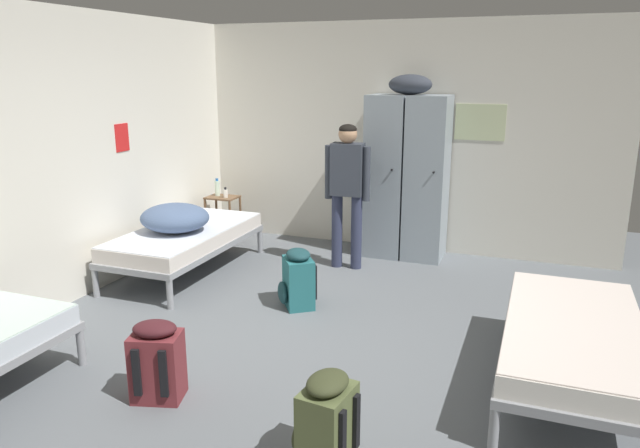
% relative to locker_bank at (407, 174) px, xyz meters
% --- Properties ---
extents(ground_plane, '(9.49, 9.49, 0.00)m').
position_rel_locker_bank_xyz_m(ground_plane, '(-0.15, -2.68, -0.97)').
color(ground_plane, slate).
extents(room_backdrop, '(5.01, 5.99, 2.67)m').
position_rel_locker_bank_xyz_m(room_backdrop, '(-1.49, -1.31, 0.36)').
color(room_backdrop, silver).
rests_on(room_backdrop, ground_plane).
extents(locker_bank, '(0.90, 0.55, 2.07)m').
position_rel_locker_bank_xyz_m(locker_bank, '(0.00, 0.00, 0.00)').
color(locker_bank, '#8C99A3').
rests_on(locker_bank, ground_plane).
extents(shelf_unit, '(0.38, 0.30, 0.57)m').
position_rel_locker_bank_xyz_m(shelf_unit, '(-2.30, -0.21, -0.62)').
color(shelf_unit, brown).
rests_on(shelf_unit, ground_plane).
extents(bed_left_rear, '(0.90, 1.90, 0.49)m').
position_rel_locker_bank_xyz_m(bed_left_rear, '(-2.05, -1.44, -0.59)').
color(bed_left_rear, gray).
rests_on(bed_left_rear, ground_plane).
extents(bed_right, '(0.90, 1.90, 0.49)m').
position_rel_locker_bank_xyz_m(bed_right, '(1.74, -2.55, -0.59)').
color(bed_right, gray).
rests_on(bed_right, ground_plane).
extents(bedding_heap, '(0.72, 0.66, 0.29)m').
position_rel_locker_bank_xyz_m(bedding_heap, '(-2.08, -1.56, -0.34)').
color(bedding_heap, slate).
rests_on(bedding_heap, bed_left_rear).
extents(person_traveler, '(0.50, 0.22, 1.57)m').
position_rel_locker_bank_xyz_m(person_traveler, '(-0.50, -0.66, -0.02)').
color(person_traveler, '#2D334C').
rests_on(person_traveler, ground_plane).
extents(water_bottle, '(0.06, 0.06, 0.22)m').
position_rel_locker_bank_xyz_m(water_bottle, '(-2.38, -0.19, -0.30)').
color(water_bottle, silver).
rests_on(water_bottle, shelf_unit).
extents(lotion_bottle, '(0.06, 0.06, 0.13)m').
position_rel_locker_bank_xyz_m(lotion_bottle, '(-2.23, -0.25, -0.34)').
color(lotion_bottle, white).
rests_on(lotion_bottle, shelf_unit).
extents(backpack_olive, '(0.36, 0.35, 0.55)m').
position_rel_locker_bank_xyz_m(backpack_olive, '(0.46, -3.91, -0.71)').
color(backpack_olive, '#566038').
rests_on(backpack_olive, ground_plane).
extents(backpack_maroon, '(0.37, 0.39, 0.55)m').
position_rel_locker_bank_xyz_m(backpack_maroon, '(-0.82, -3.66, -0.71)').
color(backpack_maroon, maroon).
rests_on(backpack_maroon, ground_plane).
extents(backpack_teal, '(0.42, 0.41, 0.55)m').
position_rel_locker_bank_xyz_m(backpack_teal, '(-0.57, -1.88, -0.71)').
color(backpack_teal, '#23666B').
rests_on(backpack_teal, ground_plane).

